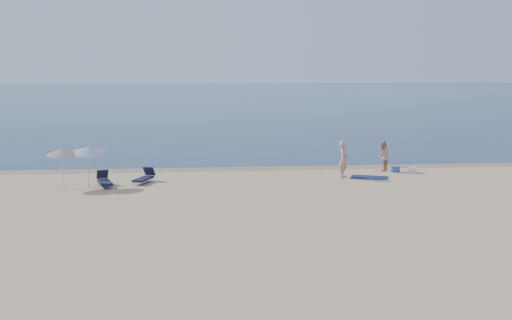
{
  "coord_description": "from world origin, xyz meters",
  "views": [
    {
      "loc": [
        -4.7,
        -16.87,
        5.99
      ],
      "look_at": [
        -1.49,
        16.0,
        1.0
      ],
      "focal_mm": 45.0,
      "sensor_mm": 36.0,
      "label": 1
    }
  ],
  "objects_px": {
    "person_left": "(343,159)",
    "blue_cooler": "(396,169)",
    "person_right": "(383,156)",
    "umbrella_near": "(88,150)"
  },
  "relations": [
    {
      "from": "person_left",
      "to": "blue_cooler",
      "type": "bearing_deg",
      "value": -46.39
    },
    {
      "from": "person_left",
      "to": "person_right",
      "type": "height_order",
      "value": "person_left"
    },
    {
      "from": "person_left",
      "to": "umbrella_near",
      "type": "relative_size",
      "value": 0.92
    },
    {
      "from": "person_left",
      "to": "blue_cooler",
      "type": "height_order",
      "value": "person_left"
    },
    {
      "from": "person_left",
      "to": "umbrella_near",
      "type": "bearing_deg",
      "value": 116.55
    },
    {
      "from": "person_right",
      "to": "umbrella_near",
      "type": "relative_size",
      "value": 0.78
    },
    {
      "from": "umbrella_near",
      "to": "person_right",
      "type": "bearing_deg",
      "value": -0.84
    },
    {
      "from": "person_left",
      "to": "blue_cooler",
      "type": "relative_size",
      "value": 4.65
    },
    {
      "from": "person_left",
      "to": "person_right",
      "type": "bearing_deg",
      "value": -35.01
    },
    {
      "from": "blue_cooler",
      "to": "umbrella_near",
      "type": "height_order",
      "value": "umbrella_near"
    }
  ]
}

